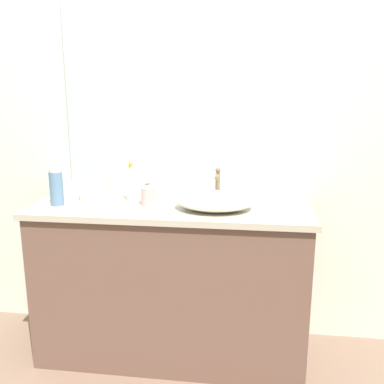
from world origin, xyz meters
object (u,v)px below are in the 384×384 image
(lotion_bottle, at_px, (131,184))
(tissue_box, at_px, (94,186))
(sink_basin, at_px, (215,201))
(perfume_bottle, at_px, (56,187))
(soap_dispenser, at_px, (148,193))

(lotion_bottle, xyz_separation_m, tissue_box, (-0.22, 0.03, -0.02))
(sink_basin, relative_size, tissue_box, 2.26)
(sink_basin, xyz_separation_m, lotion_bottle, (-0.46, 0.10, 0.05))
(lotion_bottle, height_order, perfume_bottle, lotion_bottle)
(soap_dispenser, bearing_deg, tissue_box, 164.86)
(soap_dispenser, distance_m, lotion_bottle, 0.13)
(lotion_bottle, relative_size, tissue_box, 1.28)
(soap_dispenser, relative_size, lotion_bottle, 0.69)
(perfume_bottle, bearing_deg, soap_dispenser, 8.30)
(lotion_bottle, bearing_deg, perfume_bottle, -160.31)
(perfume_bottle, xyz_separation_m, tissue_box, (0.14, 0.16, -0.02))
(lotion_bottle, bearing_deg, soap_dispenser, -29.49)
(sink_basin, height_order, lotion_bottle, lotion_bottle)
(tissue_box, bearing_deg, soap_dispenser, -15.14)
(sink_basin, relative_size, perfume_bottle, 2.04)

